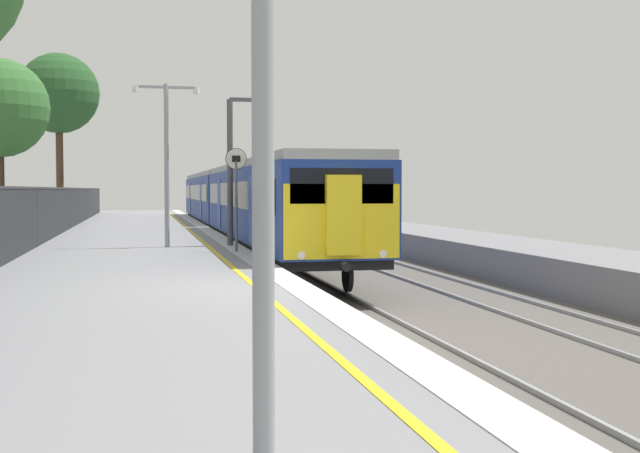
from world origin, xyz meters
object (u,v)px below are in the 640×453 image
at_px(speed_limit_sign, 236,186).
at_px(platform_lamp_mid, 166,150).
at_px(background_tree_left, 60,96).
at_px(signal_gantry, 239,153).
at_px(commuter_train_at_platform, 239,200).

bearing_deg(speed_limit_sign, platform_lamp_mid, 128.12).
relative_size(platform_lamp_mid, background_tree_left, 0.52).
bearing_deg(platform_lamp_mid, background_tree_left, 102.58).
height_order(signal_gantry, background_tree_left, background_tree_left).
bearing_deg(signal_gantry, commuter_train_at_platform, 83.40).
height_order(commuter_train_at_platform, speed_limit_sign, commuter_train_at_platform).
bearing_deg(signal_gantry, platform_lamp_mid, -173.44).
height_order(commuter_train_at_platform, platform_lamp_mid, platform_lamp_mid).
bearing_deg(speed_limit_sign, commuter_train_at_platform, 83.07).
distance_m(commuter_train_at_platform, platform_lamp_mid, 13.47).
distance_m(signal_gantry, background_tree_left, 24.35).
relative_size(speed_limit_sign, background_tree_left, 0.31).
distance_m(platform_lamp_mid, background_tree_left, 24.00).
height_order(speed_limit_sign, background_tree_left, background_tree_left).
bearing_deg(signal_gantry, speed_limit_sign, -98.52).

